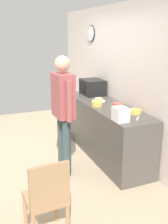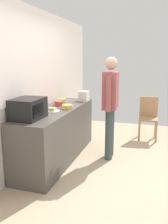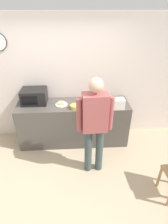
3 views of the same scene
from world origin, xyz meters
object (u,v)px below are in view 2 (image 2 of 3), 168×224
(sandwich_plate, at_px, (52,110))
(fork_utensil, at_px, (68,102))
(salad_bowl, at_px, (62,100))
(spoon_utensil, at_px, (71,100))
(cereal_bowl, at_px, (67,107))
(mixing_bowl, at_px, (59,103))
(toaster, at_px, (84,96))
(wooden_chair, at_px, (148,116))
(microwave, at_px, (28,109))
(person_standing, at_px, (110,100))

(sandwich_plate, relative_size, fork_utensil, 1.42)
(salad_bowl, bearing_deg, spoon_utensil, -24.35)
(cereal_bowl, relative_size, fork_utensil, 1.07)
(cereal_bowl, xyz_separation_m, mixing_bowl, (0.24, 0.26, 0.01))
(salad_bowl, height_order, fork_utensil, salad_bowl)
(sandwich_plate, height_order, salad_bowl, sandwich_plate)
(fork_utensil, distance_m, spoon_utensil, 0.30)
(toaster, bearing_deg, wooden_chair, -58.41)
(cereal_bowl, relative_size, toaster, 0.83)
(sandwich_plate, xyz_separation_m, toaster, (1.12, -0.20, 0.08))
(microwave, distance_m, cereal_bowl, 0.87)
(spoon_utensil, bearing_deg, cereal_bowl, -163.50)
(microwave, bearing_deg, toaster, -10.80)
(fork_utensil, bearing_deg, sandwich_plate, -177.64)
(salad_bowl, xyz_separation_m, spoon_utensil, (0.23, -0.11, -0.03))
(mixing_bowl, height_order, person_standing, person_standing)
(sandwich_plate, relative_size, salad_bowl, 1.30)
(microwave, height_order, spoon_utensil, microwave)
(wooden_chair, bearing_deg, mixing_bowl, 131.52)
(microwave, distance_m, person_standing, 1.49)
(salad_bowl, relative_size, fork_utensil, 1.09)
(microwave, distance_m, mixing_bowl, 1.07)
(wooden_chair, bearing_deg, toaster, 121.59)
(cereal_bowl, xyz_separation_m, spoon_utensil, (0.85, 0.25, -0.03))
(person_standing, bearing_deg, cereal_bowl, 114.03)
(mixing_bowl, distance_m, spoon_utensil, 0.61)
(sandwich_plate, xyz_separation_m, wooden_chair, (1.90, -1.47, -0.43))
(cereal_bowl, bearing_deg, wooden_chair, -38.79)
(mixing_bowl, relative_size, toaster, 0.76)
(spoon_utensil, bearing_deg, person_standing, -119.64)
(person_standing, xyz_separation_m, wooden_chair, (1.32, -0.62, -0.54))
(spoon_utensil, relative_size, wooden_chair, 0.18)
(wooden_chair, bearing_deg, salad_bowl, 121.37)
(fork_utensil, height_order, person_standing, person_standing)
(microwave, relative_size, salad_bowl, 2.70)
(salad_bowl, distance_m, person_standing, 1.10)
(microwave, distance_m, sandwich_plate, 0.57)
(sandwich_plate, bearing_deg, person_standing, -55.62)
(sandwich_plate, height_order, wooden_chair, sandwich_plate)
(cereal_bowl, relative_size, wooden_chair, 0.19)
(fork_utensil, relative_size, spoon_utensil, 1.00)
(microwave, height_order, cereal_bowl, microwave)
(spoon_utensil, xyz_separation_m, wooden_chair, (0.78, -1.56, -0.41))
(mixing_bowl, bearing_deg, toaster, -26.01)
(cereal_bowl, xyz_separation_m, fork_utensil, (0.56, 0.20, -0.03))
(person_standing, relative_size, wooden_chair, 1.93)
(mixing_bowl, distance_m, person_standing, 0.96)
(sandwich_plate, bearing_deg, toaster, -9.97)
(person_standing, distance_m, wooden_chair, 1.55)
(toaster, relative_size, spoon_utensil, 1.29)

